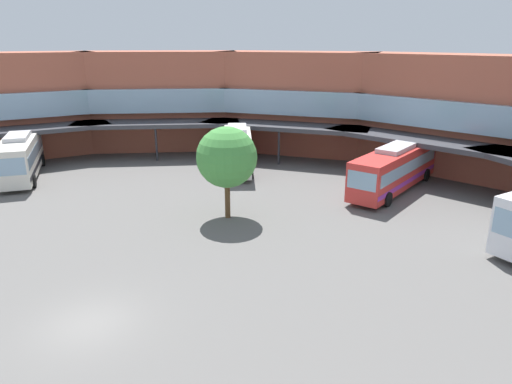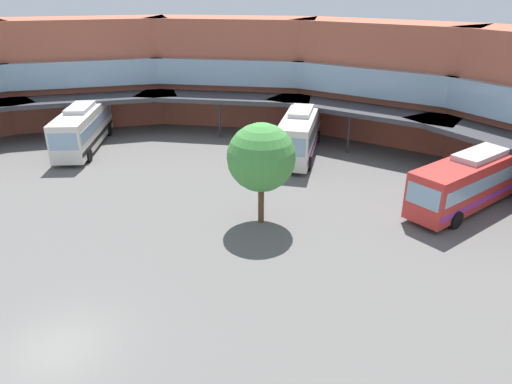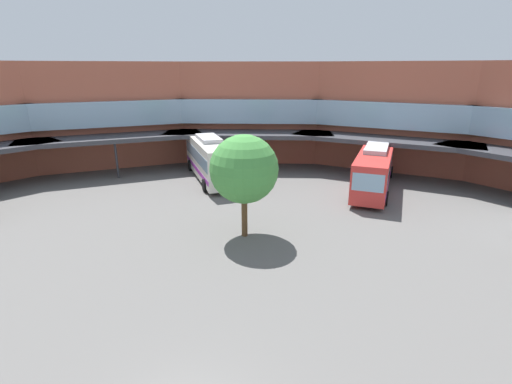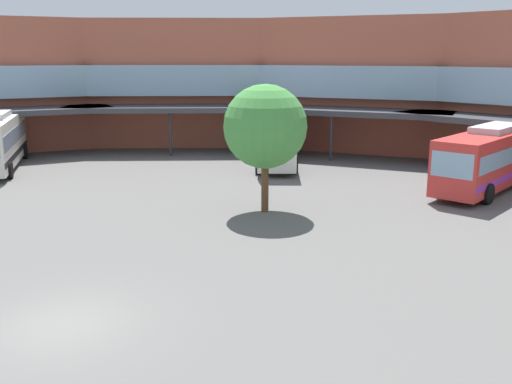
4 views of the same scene
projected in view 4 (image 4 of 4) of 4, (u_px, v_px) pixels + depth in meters
The scene contains 5 objects.
ground_plane at pixel (63, 325), 16.79m from camera, with size 120.46×120.46×0.00m, color #605E5B.
station_building at pixel (367, 99), 31.88m from camera, with size 77.47×45.32×10.37m.
bus_2 at pixel (276, 136), 40.91m from camera, with size 7.89×10.18×3.96m.
bus_4 at pixel (494, 156), 33.57m from camera, with size 3.81×12.19×3.66m.
plaza_tree at pixel (265, 127), 27.86m from camera, with size 4.04×4.04×6.24m.
Camera 4 is at (13.42, -9.48, 7.61)m, focal length 40.86 mm.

